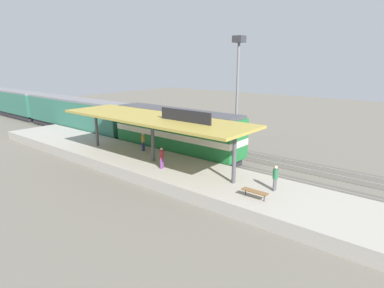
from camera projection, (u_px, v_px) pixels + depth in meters
The scene contains 13 objects.
ground_plane at pixel (201, 154), 32.44m from camera, with size 120.00×120.00×0.00m, color #666056.
track_near at pixel (188, 158), 30.94m from camera, with size 3.20×110.00×0.16m.
track_far at pixel (216, 149), 34.38m from camera, with size 3.20×110.00×0.16m.
platform at pixel (154, 166), 27.40m from camera, with size 6.00×44.00×0.90m, color #9E998E.
station_canopy at pixel (153, 119), 26.32m from camera, with size 5.20×18.00×4.70m.
platform_bench at pixel (255, 192), 19.71m from camera, with size 0.44×1.70×0.50m.
locomotive at pixel (176, 132), 31.32m from camera, with size 2.93×14.43×4.44m.
passenger_carriage_front at pixel (75, 114), 42.43m from camera, with size 2.90×20.00×4.24m.
passenger_carriage_rear at pixel (9, 102), 55.24m from camera, with size 2.90×20.00×4.24m.
light_mast at pixel (238, 68), 34.39m from camera, with size 1.10×1.10×11.70m.
person_waiting at pixel (275, 177), 20.80m from camera, with size 0.34×0.34×1.71m.
person_walking at pixel (162, 157), 25.12m from camera, with size 0.34×0.34×1.71m.
person_boarding at pixel (143, 141), 30.14m from camera, with size 0.34×0.34×1.71m.
Camera 1 is at (-22.61, -19.11, 9.14)m, focal length 30.05 mm.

